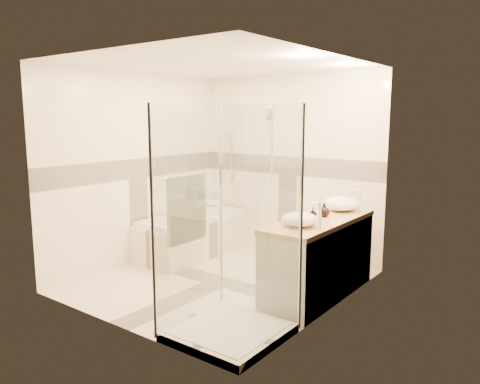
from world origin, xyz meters
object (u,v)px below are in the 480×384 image
Objects in this scene: vessel_sink_near at (341,203)px; amenity_bottle_a at (313,214)px; vessel_sink_far at (299,219)px; amenity_bottle_b at (324,210)px; shower_enclosure at (224,277)px; vanity at (319,258)px; bathtub at (193,233)px.

vessel_sink_near reaches higher than amenity_bottle_a.
vessel_sink_far is 2.51× the size of amenity_bottle_a.
vessel_sink_far is 0.55m from amenity_bottle_b.
amenity_bottle_b is at bearing 79.02° from shower_enclosure.
amenity_bottle_b is at bearing 98.40° from vanity.
vanity is 0.79× the size of shower_enclosure.
amenity_bottle_a is (-0.02, -0.12, 0.50)m from vanity.
shower_enclosure reaches higher than vessel_sink_far.
shower_enclosure reaches higher than amenity_bottle_b.
amenity_bottle_a is at bearing -90.00° from amenity_bottle_b.
vessel_sink_near is 0.98m from vessel_sink_far.
vessel_sink_far reaches higher than vanity.
bathtub is 4.72× the size of vessel_sink_far.
amenity_bottle_a is (2.13, -0.47, 0.61)m from bathtub.
amenity_bottle_a is 0.97× the size of amenity_bottle_b.
amenity_bottle_b is at bearing 90.00° from amenity_bottle_a.
vessel_sink_near is (2.13, 0.22, 0.63)m from bathtub.
shower_enclosure is at bearing -103.37° from amenity_bottle_a.
vessel_sink_near reaches higher than vessel_sink_far.
amenity_bottle_a is at bearing -90.00° from vessel_sink_near.
amenity_bottle_b is at bearing -90.00° from vessel_sink_near.
vessel_sink_near is at bearing 81.57° from shower_enclosure.
vessel_sink_near reaches higher than vanity.
amenity_bottle_b is (0.00, 0.26, 0.00)m from amenity_bottle_a.
amenity_bottle_a is 0.26m from amenity_bottle_b.
vanity is (2.15, -0.35, 0.12)m from bathtub.
vanity is at bearing 87.22° from vessel_sink_far.
amenity_bottle_a is (0.00, 0.29, -0.00)m from vessel_sink_far.
vanity is at bearing 80.75° from amenity_bottle_a.
shower_enclosure is 1.91m from vessel_sink_near.
amenity_bottle_b reaches higher than vanity.
vessel_sink_far is at bearing -90.00° from vessel_sink_near.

